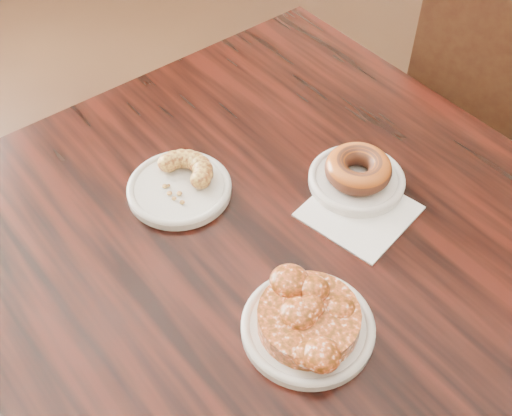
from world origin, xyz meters
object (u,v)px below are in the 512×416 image
Objects in this scene: cafe_table at (266,370)px; chair_far at (510,132)px; apple_fritter at (309,316)px; cruller_fragment at (178,180)px; glazed_donut at (358,169)px.

chair_far is (0.16, 0.82, 0.08)m from cafe_table.
cafe_table is at bearing 143.40° from apple_fritter.
chair_far reaches higher than apple_fritter.
chair_far reaches higher than cafe_table.
apple_fritter is at bearing 89.77° from chair_far.
cruller_fragment is at bearing 69.94° from chair_far.
cruller_fragment is (-0.17, 0.01, 0.40)m from cafe_table.
cafe_table is 8.53× the size of cruller_fragment.
chair_far reaches higher than glazed_donut.
cruller_fragment is (-0.29, 0.10, -0.01)m from apple_fritter.
cafe_table is 1.03× the size of chair_far.
chair_far is at bearing 79.96° from glazed_donut.
chair_far is 8.26× the size of cruller_fragment.
apple_fritter is 1.63× the size of cruller_fragment.
glazed_donut is (-0.11, -0.64, 0.33)m from chair_far.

